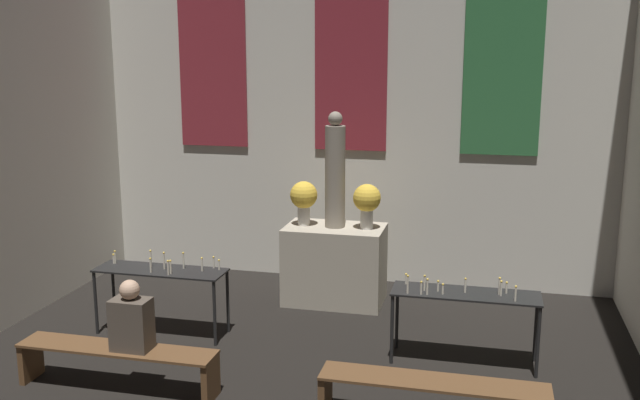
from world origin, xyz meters
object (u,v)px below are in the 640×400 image
at_px(flower_vase_left, 304,198).
at_px(person_seated, 131,320).
at_px(candle_rack_right, 465,301).
at_px(pew_back_left, 117,358).
at_px(flower_vase_right, 367,201).
at_px(altar, 335,264).
at_px(candle_rack_left, 161,277).
at_px(pew_back_right, 433,393).
at_px(statue, 335,173).

xyz_separation_m(flower_vase_left, person_seated, (-0.91, -2.84, -0.63)).
relative_size(flower_vase_left, candle_rack_right, 0.38).
bearing_deg(pew_back_left, flower_vase_right, 56.52).
bearing_deg(flower_vase_right, altar, 180.00).
xyz_separation_m(candle_rack_left, pew_back_right, (3.16, -1.37, -0.36)).
bearing_deg(statue, altar, 0.00).
bearing_deg(candle_rack_right, pew_back_right, -98.24).
relative_size(flower_vase_left, candle_rack_left, 0.38).
relative_size(candle_rack_left, pew_back_left, 0.77).
distance_m(altar, candle_rack_right, 2.24).
xyz_separation_m(statue, person_seated, (-1.31, -2.84, -0.96)).
xyz_separation_m(statue, pew_back_right, (1.48, -2.84, -1.36)).
bearing_deg(pew_back_right, flower_vase_left, 123.48).
bearing_deg(flower_vase_left, pew_back_left, -110.69).
bearing_deg(candle_rack_right, statue, 138.67).
bearing_deg(candle_rack_left, flower_vase_left, 49.12).
relative_size(statue, flower_vase_right, 2.57).
bearing_deg(candle_rack_left, person_seated, -75.00).
relative_size(flower_vase_left, flower_vase_right, 1.00).
bearing_deg(person_seated, pew_back_right, -0.00).
height_order(statue, pew_back_right, statue).
distance_m(candle_rack_left, pew_back_right, 3.46).
distance_m(pew_back_left, person_seated, 0.43).
bearing_deg(pew_back_right, candle_rack_left, 156.48).
relative_size(altar, flower_vase_left, 2.21).
distance_m(candle_rack_left, candle_rack_right, 3.35).
height_order(statue, person_seated, statue).
bearing_deg(pew_back_right, flower_vase_right, 110.69).
xyz_separation_m(flower_vase_left, pew_back_left, (-1.07, -2.84, -1.03)).
bearing_deg(person_seated, flower_vase_left, 72.34).
bearing_deg(altar, flower_vase_left, 180.00).
relative_size(pew_back_right, person_seated, 2.87).
bearing_deg(flower_vase_right, flower_vase_left, 180.00).
distance_m(flower_vase_left, flower_vase_right, 0.81).
bearing_deg(person_seated, statue, 65.29).
xyz_separation_m(flower_vase_left, candle_rack_right, (2.08, -1.47, -0.67)).
height_order(candle_rack_left, person_seated, person_seated).
xyz_separation_m(candle_rack_right, pew_back_right, (-0.20, -1.37, -0.36)).
distance_m(flower_vase_right, person_seated, 3.38).
relative_size(altar, person_seated, 1.84).
bearing_deg(flower_vase_right, pew_back_left, -123.48).
height_order(altar, statue, statue).
bearing_deg(candle_rack_left, pew_back_right, -23.52).
bearing_deg(candle_rack_left, statue, 41.26).
bearing_deg(statue, flower_vase_left, 180.00).
bearing_deg(flower_vase_right, pew_back_right, -69.31).
height_order(altar, candle_rack_left, altar).
relative_size(flower_vase_right, candle_rack_left, 0.38).
distance_m(candle_rack_right, pew_back_right, 1.43).
relative_size(candle_rack_right, pew_back_left, 0.77).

